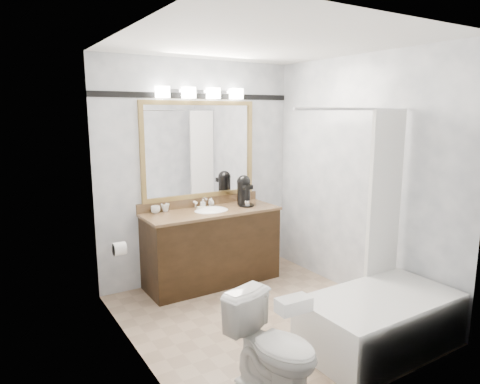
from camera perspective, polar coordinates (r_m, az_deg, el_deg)
name	(u,v)px	position (r m, az deg, el deg)	size (l,w,h in m)	color
room	(264,189)	(3.83, 3.27, 0.45)	(2.42, 2.62, 2.52)	tan
vanity	(212,245)	(4.87, -3.78, -7.12)	(1.53, 0.58, 0.97)	black
mirror	(200,150)	(4.90, -5.41, 5.59)	(1.40, 0.04, 1.10)	#A5864A
vanity_light_bar	(201,93)	(4.83, -5.24, 13.05)	(1.02, 0.14, 0.12)	silver
accent_stripe	(198,96)	(4.89, -5.59, 12.62)	(2.40, 0.01, 0.06)	black
bathtub	(380,313)	(3.86, 18.17, -15.14)	(1.30, 0.75, 1.96)	white
tp_roll	(119,249)	(4.08, -15.79, -7.29)	(0.12, 0.12, 0.11)	white
toilet	(274,346)	(3.13, 4.54, -19.80)	(0.38, 0.67, 0.68)	white
tissue_box	(294,305)	(2.82, 7.16, -14.68)	(0.22, 0.12, 0.09)	white
coffee_maker	(244,190)	(4.98, 0.53, 0.29)	(0.18, 0.23, 0.36)	black
cup_left	(155,210)	(4.70, -11.21, -2.32)	(0.10, 0.10, 0.08)	white
cup_right	(165,208)	(4.76, -9.93, -2.06)	(0.09, 0.09, 0.09)	white
soap_bottle_a	(203,204)	(4.86, -5.00, -1.55)	(0.05, 0.05, 0.11)	white
soap_bottle_b	(211,202)	(4.99, -3.86, -1.31)	(0.07, 0.07, 0.09)	white
soap_bar	(201,208)	(4.84, -5.19, -2.10)	(0.09, 0.06, 0.03)	beige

